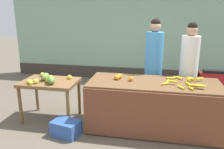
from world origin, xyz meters
TOP-DOWN VIEW (x-y plane):
  - ground_plane at (0.00, 0.00)m, footprint 24.00×24.00m
  - market_wall_back at (0.00, 2.96)m, footprint 7.80×0.23m
  - fruit_stall_counter at (0.46, -0.01)m, footprint 2.21×0.90m
  - side_table_wooden at (-1.44, 0.00)m, footprint 1.02×0.69m
  - banana_bunch_pile at (0.96, 0.02)m, footprint 0.71×0.68m
  - orange_pile at (-0.12, 0.03)m, footprint 0.34×0.18m
  - mango_papaya_pile at (-1.45, -0.06)m, footprint 0.72×0.65m
  - vendor_woman_blue_shirt at (0.43, 0.68)m, footprint 0.34×0.34m
  - vendor_woman_white_shirt at (1.09, 0.69)m, footprint 0.34×0.34m
  - parked_motorcycle at (1.88, 1.64)m, footprint 1.60×0.18m
  - produce_crate at (-0.95, -0.52)m, footprint 0.50×0.41m
  - produce_sack at (-0.69, 0.74)m, footprint 0.40×0.35m

SIDE VIEW (x-z plane):
  - ground_plane at x=0.00m, z-range 0.00..0.00m
  - produce_crate at x=-0.95m, z-range 0.00..0.26m
  - produce_sack at x=-0.69m, z-range 0.00..0.47m
  - parked_motorcycle at x=1.88m, z-range -0.04..0.84m
  - fruit_stall_counter at x=0.46m, z-range 0.00..0.86m
  - side_table_wooden at x=-1.44m, z-range 0.28..1.05m
  - mango_papaya_pile at x=-1.45m, z-range 0.76..0.90m
  - banana_bunch_pile at x=0.96m, z-range 0.86..0.92m
  - orange_pile at x=-0.12m, z-range 0.86..0.95m
  - vendor_woman_white_shirt at x=1.09m, z-range 0.01..1.83m
  - vendor_woman_blue_shirt at x=0.43m, z-range 0.01..1.90m
  - market_wall_back at x=0.00m, z-range -0.03..2.93m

